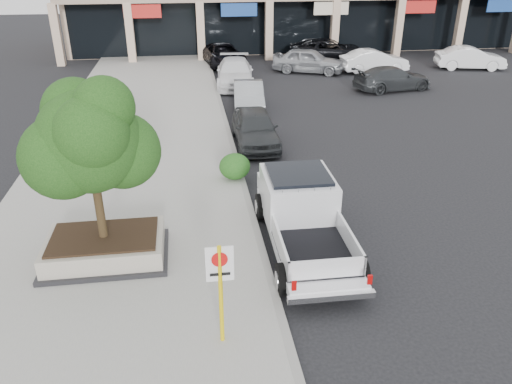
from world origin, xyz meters
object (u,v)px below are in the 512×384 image
(curb_car_b, at_px, (249,96))
(lot_car_e, at_px, (319,48))
(lot_car_f, at_px, (470,58))
(pickup_truck, at_px, (305,219))
(curb_car_a, at_px, (255,128))
(curb_car_d, at_px, (223,55))
(lot_car_d, at_px, (329,51))
(curb_car_c, at_px, (235,73))
(lot_car_c, at_px, (393,78))
(lot_car_a, at_px, (308,60))
(planter, at_px, (106,247))
(lot_car_b, at_px, (374,61))
(planter_tree, at_px, (96,139))
(no_parking_sign, at_px, (220,282))

(curb_car_b, distance_m, lot_car_e, 14.71)
(lot_car_f, bearing_deg, pickup_truck, 154.31)
(curb_car_a, distance_m, curb_car_d, 16.18)
(lot_car_d, distance_m, lot_car_e, 1.71)
(curb_car_b, distance_m, curb_car_c, 5.13)
(curb_car_a, height_order, lot_car_c, curb_car_a)
(lot_car_e, height_order, lot_car_f, lot_car_f)
(curb_car_c, bearing_deg, lot_car_a, 33.34)
(curb_car_b, bearing_deg, pickup_truck, -85.87)
(lot_car_a, bearing_deg, curb_car_b, 171.07)
(lot_car_a, relative_size, lot_car_f, 1.04)
(lot_car_d, bearing_deg, curb_car_b, 156.49)
(curb_car_a, bearing_deg, planter, -121.51)
(curb_car_d, relative_size, lot_car_f, 1.17)
(curb_car_d, relative_size, lot_car_b, 1.19)
(curb_car_c, height_order, lot_car_f, curb_car_c)
(lot_car_c, xyz_separation_m, lot_car_d, (-1.44, 8.49, 0.13))
(planter, height_order, lot_car_b, lot_car_b)
(lot_car_a, height_order, lot_car_e, lot_car_a)
(pickup_truck, bearing_deg, curb_car_a, 92.06)
(lot_car_e, bearing_deg, curb_car_c, 136.75)
(planter_tree, relative_size, lot_car_e, 0.91)
(no_parking_sign, bearing_deg, lot_car_c, 59.44)
(pickup_truck, bearing_deg, no_parking_sign, -125.62)
(planter_tree, xyz_separation_m, lot_car_d, (12.84, 24.52, -2.60))
(planter, xyz_separation_m, lot_car_a, (10.60, 21.38, 0.33))
(planter, relative_size, lot_car_b, 0.71)
(planter, xyz_separation_m, curb_car_c, (5.37, 18.58, 0.30))
(lot_car_f, bearing_deg, curb_car_a, 139.61)
(curb_car_a, bearing_deg, lot_car_e, 67.89)
(planter_tree, xyz_separation_m, lot_car_a, (10.46, 21.23, -2.61))
(curb_car_c, bearing_deg, curb_car_d, 97.19)
(lot_car_e, bearing_deg, pickup_truck, 164.31)
(pickup_truck, xyz_separation_m, curb_car_d, (-0.18, 24.52, -0.18))
(planter, bearing_deg, pickup_truck, -0.49)
(curb_car_c, height_order, lot_car_b, curb_car_c)
(lot_car_d, relative_size, lot_car_e, 1.33)
(planter_tree, bearing_deg, curb_car_b, 67.90)
(lot_car_b, height_order, lot_car_c, lot_car_b)
(lot_car_a, bearing_deg, lot_car_c, -120.08)
(no_parking_sign, xyz_separation_m, curb_car_c, (2.59, 22.10, -0.86))
(lot_car_d, height_order, lot_car_e, lot_car_d)
(planter_tree, distance_m, lot_car_c, 21.64)
(curb_car_d, height_order, lot_car_d, lot_car_d)
(curb_car_b, relative_size, curb_car_c, 0.80)
(lot_car_d, bearing_deg, lot_car_c, -160.34)
(lot_car_e, xyz_separation_m, lot_car_f, (9.31, -5.46, 0.00))
(curb_car_a, height_order, lot_car_d, lot_car_d)
(no_parking_sign, distance_m, curb_car_b, 17.22)
(pickup_truck, distance_m, curb_car_d, 24.52)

